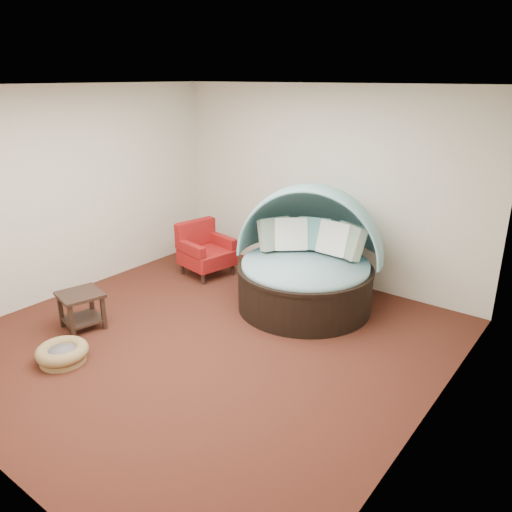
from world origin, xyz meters
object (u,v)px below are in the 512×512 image
Objects in this scene: canopy_daybed at (308,252)px; red_armchair at (205,251)px; pet_basket at (62,353)px; side_table at (81,305)px.

canopy_daybed reaches higher than red_armchair.
pet_basket is 0.82× the size of red_armchair.
canopy_daybed is at bearing 64.93° from pet_basket.
side_table is at bearing 129.40° from pet_basket.
red_armchair is 1.40× the size of side_table.
pet_basket is at bearing -50.60° from side_table.
pet_basket is 1.15× the size of side_table.
canopy_daybed is 2.88m from side_table.
side_table is (0.03, -2.20, -0.08)m from red_armchair.
red_armchair is 2.20m from side_table.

